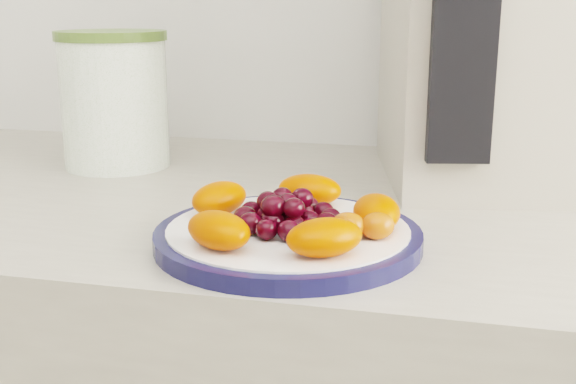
# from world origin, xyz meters

# --- Properties ---
(plate_rim) EXTENTS (0.24, 0.24, 0.01)m
(plate_rim) POSITION_xyz_m (-0.02, 1.03, 0.91)
(plate_rim) COLOR #11133C
(plate_rim) RESTS_ON counter
(plate_face) EXTENTS (0.22, 0.22, 0.02)m
(plate_face) POSITION_xyz_m (-0.02, 1.03, 0.91)
(plate_face) COLOR white
(plate_face) RESTS_ON counter
(canister) EXTENTS (0.18, 0.18, 0.16)m
(canister) POSITION_xyz_m (-0.32, 1.29, 0.98)
(canister) COLOR #407323
(canister) RESTS_ON counter
(canister_lid) EXTENTS (0.19, 0.19, 0.01)m
(canister_lid) POSITION_xyz_m (-0.32, 1.29, 1.07)
(canister_lid) COLOR #4E682D
(canister_lid) RESTS_ON canister
(appliance_body) EXTENTS (0.27, 0.34, 0.37)m
(appliance_body) POSITION_xyz_m (0.14, 1.33, 1.09)
(appliance_body) COLOR #A8A090
(appliance_body) RESTS_ON counter
(appliance_panel) EXTENTS (0.07, 0.03, 0.28)m
(appliance_panel) POSITION_xyz_m (0.12, 1.17, 1.09)
(appliance_panel) COLOR black
(appliance_panel) RESTS_ON appliance_body
(fruit_plate) EXTENTS (0.21, 0.20, 0.03)m
(fruit_plate) POSITION_xyz_m (-0.02, 1.02, 0.93)
(fruit_plate) COLOR #CF3300
(fruit_plate) RESTS_ON plate_face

